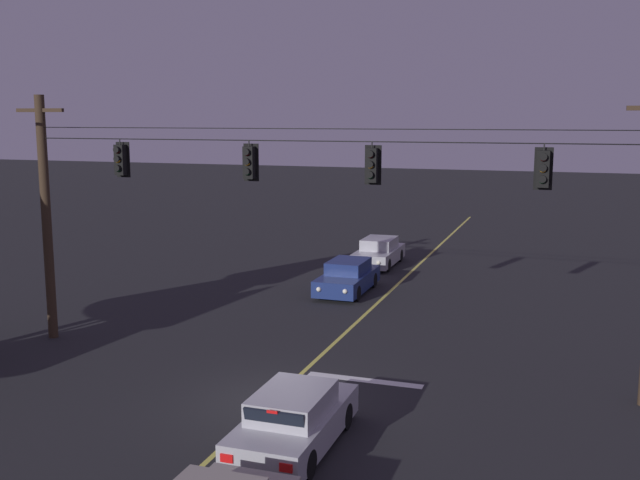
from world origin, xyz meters
TOP-DOWN VIEW (x-y plane):
  - ground_plane at (0.00, 0.00)m, footprint 180.00×180.00m
  - lane_centre_stripe at (0.00, 8.96)m, footprint 0.14×60.00m
  - stop_bar_paint at (1.90, 2.36)m, footprint 3.40×0.36m
  - signal_span_assembly at (0.00, 2.96)m, footprint 20.46×0.32m
  - traffic_light_leftmost at (-6.34, 2.94)m, footprint 0.48×0.41m
  - traffic_light_left_inner at (-1.88, 2.94)m, footprint 0.48×0.41m
  - traffic_light_centre at (1.88, 2.94)m, footprint 0.48×0.41m
  - traffic_light_right_inner at (6.51, 2.94)m, footprint 0.48×0.41m
  - car_waiting_near_lane at (1.55, -2.39)m, footprint 1.80×4.33m
  - car_oncoming_lead at (-1.71, 12.59)m, footprint 1.80×4.42m
  - car_oncoming_trailing at (-1.92, 18.75)m, footprint 1.80×4.42m

SIDE VIEW (x-z plane):
  - ground_plane at x=0.00m, z-range 0.00..0.00m
  - lane_centre_stripe at x=0.00m, z-range 0.00..0.01m
  - stop_bar_paint at x=1.90m, z-range 0.00..0.01m
  - car_oncoming_lead at x=-1.71m, z-range -0.05..1.34m
  - car_oncoming_trailing at x=-1.92m, z-range -0.05..1.34m
  - car_waiting_near_lane at x=1.55m, z-range -0.05..1.34m
  - signal_span_assembly at x=0.00m, z-range 0.16..8.34m
  - traffic_light_leftmost at x=-6.34m, z-range 5.51..6.73m
  - traffic_light_left_inner at x=-1.88m, z-range 5.51..6.73m
  - traffic_light_centre at x=1.88m, z-range 5.51..6.73m
  - traffic_light_right_inner at x=6.51m, z-range 5.51..6.73m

